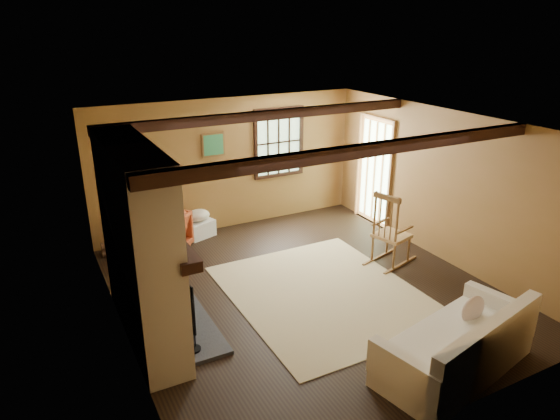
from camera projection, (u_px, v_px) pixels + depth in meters
ground at (304, 290)px, 7.19m from camera, size 5.50×5.50×0.00m
room_envelope at (311, 175)px, 6.91m from camera, size 5.02×5.52×2.44m
fireplace at (142, 252)px, 5.83m from camera, size 1.02×2.30×2.40m
rug at (324, 293)px, 7.11m from camera, size 2.50×3.00×0.01m
rocking_chair at (390, 234)px, 7.83m from camera, size 0.96×0.67×1.20m
sofa at (459, 349)px, 5.44m from camera, size 2.08×1.25×0.79m
firewood_pile at (123, 246)px, 8.29m from camera, size 0.70×0.13×0.25m
laundry_basket at (199, 228)px, 8.94m from camera, size 0.60×0.52×0.30m
basket_pillow at (198, 215)px, 8.85m from camera, size 0.47×0.41×0.21m
armchair at (163, 233)px, 8.27m from camera, size 1.05×1.05×0.69m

